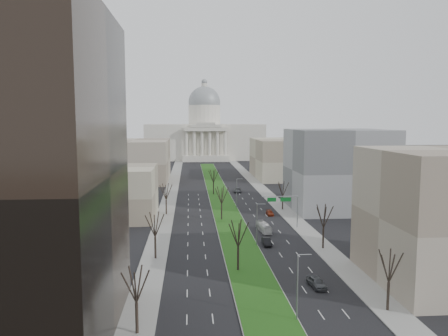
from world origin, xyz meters
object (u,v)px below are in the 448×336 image
car_grey_near (317,282)px  car_black (267,242)px  car_red (270,213)px  car_grey_far (237,190)px  box_van (264,227)px

car_grey_near → car_black: 24.55m
car_red → car_grey_near: bearing=-91.3°
car_black → car_grey_near: bearing=-80.8°
car_grey_near → car_grey_far: (-2.52, 93.49, -0.07)m
car_black → car_grey_far: (1.29, 69.24, 0.00)m
car_red → car_grey_far: size_ratio=0.80×
car_black → car_grey_far: bearing=89.2°
car_grey_near → car_red: car_grey_near is taller
car_black → car_red: size_ratio=1.05×
car_red → box_van: bearing=-103.8°
box_van → car_grey_far: bearing=84.3°
car_grey_near → car_red: 53.68m
car_black → car_red: 30.01m
car_grey_near → car_black: car_grey_near is taller
car_grey_near → car_grey_far: car_grey_near is taller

